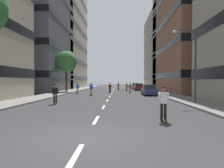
{
  "coord_description": "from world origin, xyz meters",
  "views": [
    {
      "loc": [
        1.16,
        -6.95,
        2.01
      ],
      "look_at": [
        0.0,
        27.24,
        1.5
      ],
      "focal_mm": 31.0,
      "sensor_mm": 36.0,
      "label": 1
    }
  ],
  "objects_px": {
    "parked_car_mid": "(149,90)",
    "skater_1": "(55,93)",
    "parked_car_near": "(135,86)",
    "skater_2": "(130,87)",
    "skater_5": "(127,86)",
    "skater_4": "(118,85)",
    "skater_0": "(110,87)",
    "skater_3": "(91,88)",
    "streetlamp_right": "(191,57)",
    "street_tree_mid": "(66,62)",
    "skater_6": "(77,87)",
    "parked_car_far": "(138,87)",
    "skater_7": "(163,102)"
  },
  "relations": [
    {
      "from": "parked_car_near",
      "to": "skater_0",
      "type": "height_order",
      "value": "skater_0"
    },
    {
      "from": "parked_car_near",
      "to": "skater_4",
      "type": "relative_size",
      "value": 2.47
    },
    {
      "from": "parked_car_near",
      "to": "skater_5",
      "type": "height_order",
      "value": "skater_5"
    },
    {
      "from": "streetlamp_right",
      "to": "skater_2",
      "type": "relative_size",
      "value": 3.65
    },
    {
      "from": "skater_0",
      "to": "skater_2",
      "type": "relative_size",
      "value": 1.0
    },
    {
      "from": "street_tree_mid",
      "to": "skater_2",
      "type": "xyz_separation_m",
      "value": [
        11.39,
        -2.0,
        -4.48
      ]
    },
    {
      "from": "street_tree_mid",
      "to": "skater_5",
      "type": "bearing_deg",
      "value": 25.74
    },
    {
      "from": "skater_3",
      "to": "skater_4",
      "type": "distance_m",
      "value": 17.4
    },
    {
      "from": "skater_2",
      "to": "skater_6",
      "type": "distance_m",
      "value": 8.76
    },
    {
      "from": "skater_2",
      "to": "skater_4",
      "type": "bearing_deg",
      "value": 99.88
    },
    {
      "from": "parked_car_mid",
      "to": "street_tree_mid",
      "type": "relative_size",
      "value": 0.6
    },
    {
      "from": "skater_0",
      "to": "skater_2",
      "type": "height_order",
      "value": "same"
    },
    {
      "from": "skater_6",
      "to": "skater_7",
      "type": "relative_size",
      "value": 1.0
    },
    {
      "from": "parked_car_near",
      "to": "streetlamp_right",
      "type": "xyz_separation_m",
      "value": [
        2.1,
        -32.24,
        3.44
      ]
    },
    {
      "from": "parked_car_near",
      "to": "skater_7",
      "type": "distance_m",
      "value": 39.94
    },
    {
      "from": "parked_car_mid",
      "to": "streetlamp_right",
      "type": "xyz_separation_m",
      "value": [
        2.1,
        -10.39,
        3.44
      ]
    },
    {
      "from": "skater_5",
      "to": "skater_1",
      "type": "bearing_deg",
      "value": -107.14
    },
    {
      "from": "parked_car_far",
      "to": "skater_0",
      "type": "bearing_deg",
      "value": -119.4
    },
    {
      "from": "streetlamp_right",
      "to": "skater_4",
      "type": "height_order",
      "value": "streetlamp_right"
    },
    {
      "from": "skater_3",
      "to": "skater_4",
      "type": "xyz_separation_m",
      "value": [
        3.82,
        16.97,
        0.03
      ]
    },
    {
      "from": "street_tree_mid",
      "to": "skater_5",
      "type": "distance_m",
      "value": 13.14
    },
    {
      "from": "parked_car_mid",
      "to": "streetlamp_right",
      "type": "height_order",
      "value": "streetlamp_right"
    },
    {
      "from": "street_tree_mid",
      "to": "skater_5",
      "type": "relative_size",
      "value": 4.1
    },
    {
      "from": "skater_3",
      "to": "skater_5",
      "type": "xyz_separation_m",
      "value": [
        5.54,
        12.93,
        0.0
      ]
    },
    {
      "from": "parked_car_mid",
      "to": "skater_1",
      "type": "distance_m",
      "value": 14.84
    },
    {
      "from": "parked_car_near",
      "to": "skater_2",
      "type": "height_order",
      "value": "skater_2"
    },
    {
      "from": "skater_5",
      "to": "skater_7",
      "type": "height_order",
      "value": "same"
    },
    {
      "from": "parked_car_mid",
      "to": "skater_6",
      "type": "xyz_separation_m",
      "value": [
        -10.92,
        2.99,
        0.32
      ]
    },
    {
      "from": "parked_car_mid",
      "to": "streetlamp_right",
      "type": "distance_m",
      "value": 11.14
    },
    {
      "from": "skater_5",
      "to": "skater_2",
      "type": "bearing_deg",
      "value": -87.9
    },
    {
      "from": "parked_car_mid",
      "to": "skater_5",
      "type": "relative_size",
      "value": 2.47
    },
    {
      "from": "skater_2",
      "to": "skater_4",
      "type": "distance_m",
      "value": 11.58
    },
    {
      "from": "skater_2",
      "to": "skater_5",
      "type": "relative_size",
      "value": 1.0
    },
    {
      "from": "parked_car_near",
      "to": "skater_5",
      "type": "bearing_deg",
      "value": -105.45
    },
    {
      "from": "parked_car_far",
      "to": "skater_2",
      "type": "bearing_deg",
      "value": -103.84
    },
    {
      "from": "skater_0",
      "to": "parked_car_mid",
      "type": "bearing_deg",
      "value": -36.96
    },
    {
      "from": "parked_car_near",
      "to": "skater_0",
      "type": "xyz_separation_m",
      "value": [
        -5.76,
        -17.52,
        0.32
      ]
    },
    {
      "from": "street_tree_mid",
      "to": "skater_3",
      "type": "height_order",
      "value": "street_tree_mid"
    },
    {
      "from": "skater_3",
      "to": "street_tree_mid",
      "type": "bearing_deg",
      "value": 126.42
    },
    {
      "from": "skater_2",
      "to": "skater_3",
      "type": "bearing_deg",
      "value": -136.24
    },
    {
      "from": "parked_car_mid",
      "to": "skater_7",
      "type": "relative_size",
      "value": 2.47
    },
    {
      "from": "parked_car_far",
      "to": "skater_4",
      "type": "height_order",
      "value": "skater_4"
    },
    {
      "from": "streetlamp_right",
      "to": "skater_2",
      "type": "height_order",
      "value": "streetlamp_right"
    },
    {
      "from": "parked_car_mid",
      "to": "parked_car_near",
      "type": "bearing_deg",
      "value": 90.0
    },
    {
      "from": "parked_car_near",
      "to": "skater_1",
      "type": "bearing_deg",
      "value": -106.65
    },
    {
      "from": "parked_car_near",
      "to": "skater_4",
      "type": "distance_m",
      "value": 7.05
    },
    {
      "from": "parked_car_mid",
      "to": "skater_0",
      "type": "height_order",
      "value": "skater_0"
    },
    {
      "from": "skater_1",
      "to": "skater_5",
      "type": "distance_m",
      "value": 24.46
    },
    {
      "from": "street_tree_mid",
      "to": "skater_4",
      "type": "xyz_separation_m",
      "value": [
        9.4,
        9.41,
        -4.48
      ]
    },
    {
      "from": "skater_2",
      "to": "skater_3",
      "type": "height_order",
      "value": "same"
    }
  ]
}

